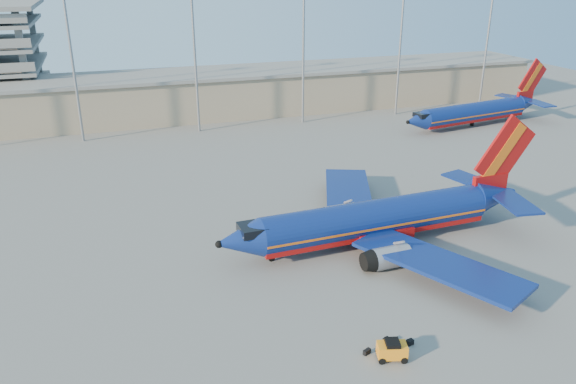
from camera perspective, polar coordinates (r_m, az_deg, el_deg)
name	(u,v)px	position (r m, az deg, el deg)	size (l,w,h in m)	color
ground	(316,232)	(63.35, 2.82, -4.12)	(220.00, 220.00, 0.00)	slate
terminal_building	(260,89)	(117.55, -2.83, 10.36)	(122.00, 16.00, 8.50)	gray
light_mast_row	(250,29)	(102.81, -3.87, 16.15)	(101.60, 1.60, 28.65)	gray
aircraft_main	(382,218)	(61.06, 9.56, -2.64)	(37.52, 36.06, 12.70)	navy
aircraft_second	(477,112)	(111.71, 18.63, 7.75)	(33.74, 13.26, 11.49)	navy
baggage_tug	(392,350)	(44.78, 10.52, -15.48)	(2.51, 1.90, 1.61)	orange
luggage_pile	(387,348)	(45.91, 10.04, -15.33)	(4.40, 2.03, 0.52)	black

